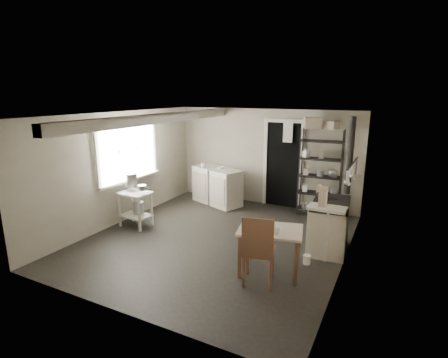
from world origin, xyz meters
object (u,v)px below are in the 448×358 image
at_px(stockpot, 131,180).
at_px(work_table, 270,249).
at_px(shelf_rack, 320,174).
at_px(prep_table, 135,207).
at_px(flour_sack, 323,206).
at_px(base_cabinets, 217,185).
at_px(chair, 259,251).
at_px(stove, 330,225).

relative_size(stockpot, work_table, 0.30).
bearing_deg(work_table, shelf_rack, 88.20).
distance_m(prep_table, flour_sack, 4.03).
bearing_deg(work_table, base_cabinets, 130.91).
bearing_deg(work_table, stockpot, 168.50).
bearing_deg(flour_sack, stockpot, -146.77).
distance_m(prep_table, stockpot, 0.57).
bearing_deg(flour_sack, base_cabinets, -174.72).
height_order(work_table, flour_sack, work_table).
height_order(shelf_rack, chair, shelf_rack).
bearing_deg(chair, base_cabinets, 113.47).
relative_size(shelf_rack, work_table, 2.06).
xyz_separation_m(shelf_rack, chair, (-0.13, -3.26, -0.46)).
relative_size(stockpot, shelf_rack, 0.14).
bearing_deg(stockpot, flour_sack, 33.23).
bearing_deg(stove, base_cabinets, 149.49).
distance_m(base_cabinets, flour_sack, 2.54).
bearing_deg(prep_table, flour_sack, 35.29).
height_order(stockpot, base_cabinets, stockpot).
relative_size(work_table, chair, 0.89).
xyz_separation_m(prep_table, stove, (3.72, 0.71, 0.04)).
distance_m(prep_table, work_table, 3.14).
bearing_deg(stove, work_table, -121.52).
bearing_deg(base_cabinets, flour_sack, 26.00).
height_order(work_table, chair, chair).
bearing_deg(chair, stove, 53.89).
distance_m(work_table, chair, 0.35).
relative_size(stockpot, stove, 0.25).
height_order(stove, flour_sack, stove).
distance_m(shelf_rack, work_table, 2.98).
bearing_deg(stove, prep_table, -174.59).
bearing_deg(prep_table, chair, -16.77).
height_order(stove, work_table, stove).
relative_size(chair, flour_sack, 2.27).
xyz_separation_m(chair, flour_sack, (0.24, 3.24, -0.25)).
distance_m(base_cabinets, shelf_rack, 2.47).
distance_m(base_cabinets, work_table, 3.54).
bearing_deg(work_table, chair, -96.79).
height_order(prep_table, work_table, prep_table).
height_order(base_cabinets, shelf_rack, shelf_rack).
height_order(prep_table, shelf_rack, shelf_rack).
bearing_deg(flour_sack, prep_table, -144.71).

